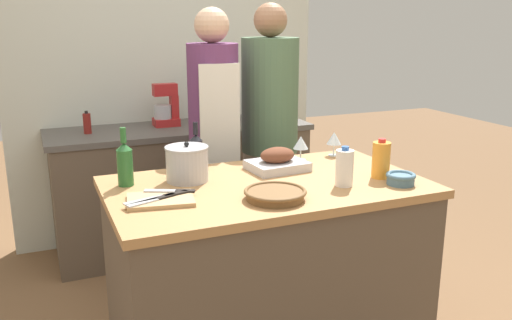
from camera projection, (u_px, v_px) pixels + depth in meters
The scene contains 23 objects.
kitchen_island at pixel (266, 274), 2.66m from camera, with size 1.48×0.85×0.94m.
back_counter at pixel (182, 187), 4.03m from camera, with size 1.88×0.60×0.92m.
back_wall at pixel (167, 73), 4.14m from camera, with size 2.38×0.10×2.55m.
roasting_pan at pixel (277, 161), 2.74m from camera, with size 0.30×0.25×0.12m.
wicker_basket at pixel (275, 194), 2.30m from camera, with size 0.27×0.27×0.04m.
cutting_board at pixel (161, 200), 2.28m from camera, with size 0.31×0.25×0.02m.
stock_pot at pixel (187, 164), 2.55m from camera, with size 0.20×0.20×0.19m.
mixing_bowl at pixel (401, 178), 2.51m from camera, with size 0.14×0.14×0.05m.
juice_jug at pixel (381, 160), 2.60m from camera, with size 0.09×0.09×0.19m.
milk_jug at pixel (344, 168), 2.47m from camera, with size 0.08×0.08×0.19m.
wine_bottle_green at pixel (125, 163), 2.47m from camera, with size 0.07×0.07×0.27m.
wine_bottle_dark at pixel (196, 151), 2.73m from camera, with size 0.07×0.07×0.25m.
wine_glass_left at pixel (334, 139), 3.01m from camera, with size 0.08×0.08×0.13m.
wine_glass_right at pixel (301, 143), 2.92m from camera, with size 0.08×0.08×0.13m.
knife_chef at pixel (159, 197), 2.27m from camera, with size 0.29×0.09×0.01m.
knife_paring at pixel (171, 191), 2.35m from camera, with size 0.21×0.12×0.01m.
knife_bread at pixel (153, 200), 2.24m from camera, with size 0.22×0.11×0.01m.
stand_mixer at pixel (166, 108), 3.92m from camera, with size 0.18×0.14×0.31m.
condiment_bottle_tall at pixel (268, 107), 4.27m from camera, with size 0.06×0.06×0.18m.
condiment_bottle_short at pixel (87, 123), 3.67m from camera, with size 0.05×0.05×0.16m.
condiment_bottle_extra at pixel (254, 110), 4.27m from camera, with size 0.06×0.06×0.14m.
person_cook_aproned at pixel (214, 138), 3.26m from camera, with size 0.30×0.31×1.75m.
person_cook_guest at pixel (270, 131), 3.45m from camera, with size 0.36×0.36×1.78m.
Camera 1 is at (-0.99, -2.21, 1.69)m, focal length 38.00 mm.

